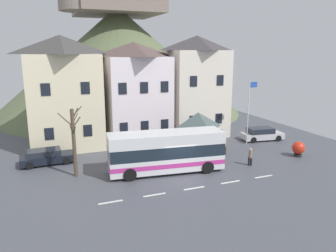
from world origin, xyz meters
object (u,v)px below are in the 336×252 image
townhouse_02 (196,87)px  bus_shelter (198,120)px  pedestrian_01 (225,146)px  parked_car_00 (262,134)px  flagpole (249,108)px  bare_tree_00 (74,141)px  hilltop_castle (118,57)px  townhouse_01 (134,92)px  public_bench (174,143)px  townhouse_00 (64,92)px  parked_car_02 (188,142)px  parked_car_01 (47,157)px  harbour_buoy (298,148)px  pedestrian_00 (250,156)px  transit_bus (166,152)px

townhouse_02 → bus_shelter: (-2.65, -5.88, -2.48)m
bus_shelter → pedestrian_01: bus_shelter is taller
parked_car_00 → flagpole: flagpole is taller
bus_shelter → bare_tree_00: bare_tree_00 is taller
hilltop_castle → bus_shelter: (1.88, -24.39, -5.46)m
townhouse_01 → pedestrian_01: size_ratio=6.59×
townhouse_01 → pedestrian_01: (6.26, -8.56, -4.40)m
townhouse_01 → public_bench: (2.59, -4.89, -4.74)m
townhouse_01 → bus_shelter: size_ratio=2.71×
townhouse_00 → public_bench: size_ratio=6.27×
bus_shelter → parked_car_02: size_ratio=0.91×
parked_car_01 → parked_car_02: 13.36m
parked_car_02 → townhouse_00: bearing=154.2°
townhouse_00 → pedestrian_01: bearing=-32.0°
flagpole → harbour_buoy: flagpole is taller
pedestrian_00 → pedestrian_01: size_ratio=0.96×
parked_car_01 → public_bench: size_ratio=2.55×
parked_car_00 → parked_car_01: (-22.09, 0.38, -0.03)m
parked_car_00 → parked_car_01: parked_car_00 is taller
townhouse_02 → hilltop_castle: size_ratio=0.29×
parked_car_02 → flagpole: bearing=-9.3°
townhouse_00 → townhouse_02: 14.29m
parked_car_01 → flagpole: 20.00m
townhouse_00 → parked_car_01: (-2.12, -5.28, -4.88)m
pedestrian_00 → parked_car_02: bearing=112.5°
bare_tree_00 → pedestrian_01: bearing=2.4°
pedestrian_01 → flagpole: flagpole is taller
townhouse_01 → pedestrian_01: townhouse_01 is taller
parked_car_00 → townhouse_02: bearing=148.5°
public_bench → flagpole: bearing=-11.8°
pedestrian_00 → bare_tree_00: 14.52m
parked_car_01 → townhouse_00: bearing=66.0°
townhouse_01 → bus_shelter: (4.28, -6.85, -2.11)m
transit_bus → public_bench: bearing=69.0°
parked_car_02 → pedestrian_00: (2.74, -6.62, 0.15)m
transit_bus → parked_car_02: bearing=57.1°
townhouse_01 → harbour_buoy: bearing=-43.7°
parked_car_01 → parked_car_00: bearing=-3.1°
pedestrian_01 → transit_bus: bearing=-161.4°
bus_shelter → bare_tree_00: 11.92m
parked_car_02 → bus_shelter: bearing=-75.4°
harbour_buoy → transit_bus: bearing=176.3°
public_bench → harbour_buoy: (9.63, -6.79, 0.30)m
hilltop_castle → parked_car_02: (1.52, -23.01, -7.92)m
flagpole → bare_tree_00: flagpole is taller
hilltop_castle → bus_shelter: 25.07m
parked_car_01 → harbour_buoy: (21.67, -6.34, 0.14)m
parked_car_01 → harbour_buoy: bearing=-18.4°
parked_car_01 → pedestrian_01: bearing=-13.7°
townhouse_01 → hilltop_castle: size_ratio=0.28×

